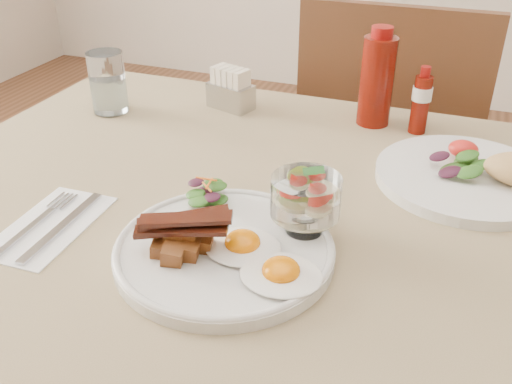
# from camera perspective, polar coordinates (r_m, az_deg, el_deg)

# --- Properties ---
(table) EXTENTS (1.33, 0.88, 0.75)m
(table) POSITION_cam_1_polar(r_m,az_deg,el_deg) (0.87, 6.64, -7.13)
(table) COLOR #502B19
(table) RESTS_ON ground
(chair_far) EXTENTS (0.42, 0.42, 0.93)m
(chair_far) POSITION_cam_1_polar(r_m,az_deg,el_deg) (1.50, 12.98, 3.33)
(chair_far) COLOR #502B19
(chair_far) RESTS_ON ground
(main_plate) EXTENTS (0.28, 0.28, 0.02)m
(main_plate) POSITION_cam_1_polar(r_m,az_deg,el_deg) (0.73, -3.18, -5.90)
(main_plate) COLOR silver
(main_plate) RESTS_ON table
(fried_eggs) EXTENTS (0.17, 0.13, 0.03)m
(fried_eggs) POSITION_cam_1_polar(r_m,az_deg,el_deg) (0.69, 0.51, -6.63)
(fried_eggs) COLOR white
(fried_eggs) RESTS_ON main_plate
(bacon_potato_pile) EXTENTS (0.12, 0.08, 0.05)m
(bacon_potato_pile) POSITION_cam_1_polar(r_m,az_deg,el_deg) (0.70, -7.48, -4.37)
(bacon_potato_pile) COLOR brown
(bacon_potato_pile) RESTS_ON main_plate
(side_salad) EXTENTS (0.07, 0.07, 0.03)m
(side_salad) POSITION_cam_1_polar(r_m,az_deg,el_deg) (0.81, -4.93, -0.19)
(side_salad) COLOR #215115
(side_salad) RESTS_ON main_plate
(fruit_cup) EXTENTS (0.09, 0.09, 0.09)m
(fruit_cup) POSITION_cam_1_polar(r_m,az_deg,el_deg) (0.73, 5.00, -0.48)
(fruit_cup) COLOR white
(fruit_cup) RESTS_ON main_plate
(second_plate) EXTENTS (0.30, 0.28, 0.07)m
(second_plate) POSITION_cam_1_polar(r_m,az_deg,el_deg) (0.94, 21.59, 1.65)
(second_plate) COLOR silver
(second_plate) RESTS_ON table
(ketchup_bottle) EXTENTS (0.08, 0.08, 0.18)m
(ketchup_bottle) POSITION_cam_1_polar(r_m,az_deg,el_deg) (1.09, 12.00, 10.93)
(ketchup_bottle) COLOR #5B0D05
(ketchup_bottle) RESTS_ON table
(hot_sauce_bottle) EXTENTS (0.04, 0.04, 0.12)m
(hot_sauce_bottle) POSITION_cam_1_polar(r_m,az_deg,el_deg) (1.08, 16.17, 8.72)
(hot_sauce_bottle) COLOR #5B0D05
(hot_sauce_bottle) RESTS_ON table
(sugar_caddy) EXTENTS (0.10, 0.07, 0.08)m
(sugar_caddy) POSITION_cam_1_polar(r_m,az_deg,el_deg) (1.16, -2.54, 10.08)
(sugar_caddy) COLOR #B4B4B9
(sugar_caddy) RESTS_ON table
(water_glass) EXTENTS (0.07, 0.07, 0.12)m
(water_glass) POSITION_cam_1_polar(r_m,az_deg,el_deg) (1.17, -14.55, 10.21)
(water_glass) COLOR white
(water_glass) RESTS_ON table
(napkin_cutlery) EXTENTS (0.11, 0.19, 0.01)m
(napkin_cutlery) POSITION_cam_1_polar(r_m,az_deg,el_deg) (0.83, -19.86, -3.15)
(napkin_cutlery) COLOR white
(napkin_cutlery) RESTS_ON table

